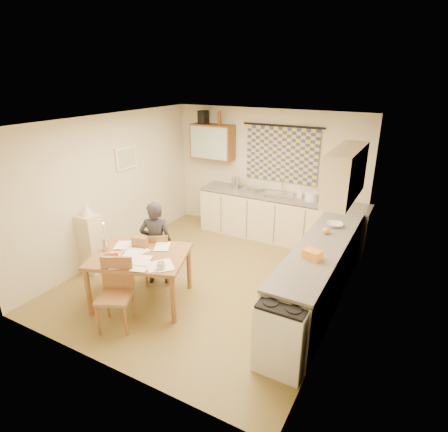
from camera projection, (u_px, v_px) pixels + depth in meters
The scene contains 44 objects.
floor at pixel (211, 278), 6.10m from camera, with size 4.00×4.50×0.02m, color brown.
ceiling at pixel (208, 120), 5.20m from camera, with size 4.00×4.50×0.02m, color white.
wall_back at pixel (267, 173), 7.50m from camera, with size 4.00×0.02×2.50m, color beige.
wall_front at pixel (96, 271), 3.80m from camera, with size 4.00×0.02×2.50m, color beige.
wall_left at pixel (111, 187), 6.55m from camera, with size 0.02×4.50×2.50m, color beige.
wall_right at pixel (345, 231), 4.75m from camera, with size 0.02×4.50×2.50m, color beige.
window_blind at pixel (282, 155), 7.19m from camera, with size 1.45×0.03×1.05m, color navy.
curtain_rod at pixel (283, 126), 6.97m from camera, with size 0.04×0.04×1.60m, color black.
wall_cabinet at pixel (213, 142), 7.67m from camera, with size 0.90×0.34×0.70m, color brown.
wall_cabinet_glass at pixel (209, 143), 7.53m from camera, with size 0.84×0.02×0.64m, color #99B2A5.
upper_cabinet_right at pixel (346, 174), 5.06m from camera, with size 0.34×1.30×0.70m, color beige.
framed_print at pixel (126, 158), 6.70m from camera, with size 0.04×0.50×0.40m, color #F0E5C6.
print_canvas at pixel (127, 158), 6.69m from camera, with size 0.01×0.42×0.32m, color beige.
counter_back at pixel (280, 218), 7.34m from camera, with size 3.30×0.62×0.92m.
counter_right at pixel (319, 275), 5.30m from camera, with size 0.62×2.95×0.92m.
stove at pixel (284, 333), 4.16m from camera, with size 0.55×0.55×0.86m.
sink at pixel (279, 197), 7.20m from camera, with size 0.55×0.45×0.10m, color silver.
tap at pixel (282, 186), 7.29m from camera, with size 0.03×0.03×0.28m, color silver.
dish_rack at pixel (252, 190), 7.43m from camera, with size 0.35×0.30×0.06m, color silver.
kettle at pixel (236, 183), 7.56m from camera, with size 0.18×0.18×0.24m, color silver.
mixing_bowl at pixel (311, 196), 6.88m from camera, with size 0.24×0.24×0.16m, color white.
soap_bottle at pixel (299, 192), 7.02m from camera, with size 0.12×0.12×0.20m, color white.
bowl at pixel (335, 225), 5.73m from camera, with size 0.30×0.30×0.06m, color white.
orange_bag at pixel (312, 255), 4.73m from camera, with size 0.22×0.16×0.12m, color orange.
fruit_orange at pixel (326, 231), 5.46m from camera, with size 0.10×0.10×0.10m, color orange.
speaker at pixel (203, 117), 7.59m from camera, with size 0.16×0.20×0.26m, color black.
bottle_green at pixel (205, 117), 7.58m from camera, with size 0.07×0.07×0.26m, color #195926.
bottle_brown at pixel (219, 118), 7.43m from camera, with size 0.07×0.07×0.26m, color brown.
dining_table at pixel (142, 278), 5.37m from camera, with size 1.56×1.37×0.75m.
chair_far at pixel (158, 266), 5.92m from camera, with size 0.54×0.54×0.85m.
chair_near at pixel (116, 307), 4.86m from camera, with size 0.55×0.55×0.92m.
person at pixel (156, 243), 5.75m from camera, with size 0.59×0.53×1.35m, color black.
shelf_stand at pixel (91, 244), 6.14m from camera, with size 0.32×0.30×1.00m, color beige.
lampshade at pixel (86, 209), 5.93m from camera, with size 0.20×0.20×0.22m, color #F0E5C6.
letter_rack at pixel (140, 242), 5.42m from camera, with size 0.22×0.10×0.16m, color brown.
mug at pixel (161, 266), 4.84m from camera, with size 0.15×0.15×0.09m, color white.
magazine at pixel (104, 259), 5.07m from camera, with size 0.32×0.32×0.02m, color maroon.
book at pixel (109, 255), 5.19m from camera, with size 0.27×0.30×0.02m, color orange.
orange_box at pixel (110, 263), 4.96m from camera, with size 0.12×0.08×0.04m, color orange.
eyeglasses at pixel (143, 265), 4.92m from camera, with size 0.13×0.04×0.02m, color black.
candle_holder at pixel (105, 245), 5.32m from camera, with size 0.06×0.06×0.18m, color silver.
candle at pixel (104, 231), 5.27m from camera, with size 0.02×0.02×0.22m, color white.
candle_flame at pixel (103, 223), 5.22m from camera, with size 0.02×0.02×0.02m, color #FFCC66.
papers at pixel (139, 258), 5.12m from camera, with size 1.25×1.07×0.02m.
Camera 1 is at (2.75, -4.57, 3.14)m, focal length 30.00 mm.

